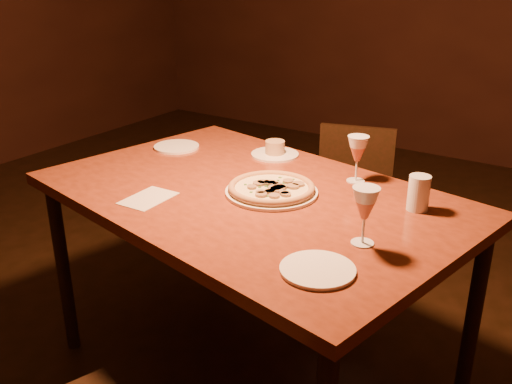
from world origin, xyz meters
The scene contains 11 objects.
floor centered at (0.00, 0.00, 0.00)m, with size 7.00×7.00×0.00m, color black.
dining_table centered at (0.28, 0.16, 0.76)m, with size 1.72×1.29×0.83m.
chair_far centered at (0.26, 1.13, 0.46)m, with size 0.49×0.49×0.82m.
pizza_plate centered at (0.35, 0.19, 0.85)m, with size 0.34×0.34×0.04m.
ramekin_saucer centered at (0.13, 0.57, 0.85)m, with size 0.21×0.21×0.07m.
wine_glass_far centered at (0.55, 0.48, 0.92)m, with size 0.08×0.08×0.18m, color #B3614A, non-canonical shape.
wine_glass_right centered at (0.79, 0.01, 0.92)m, with size 0.08×0.08×0.18m, color #B3614A, non-canonical shape.
water_tumbler centered at (0.84, 0.35, 0.89)m, with size 0.07×0.07×0.12m, color silver.
side_plate_left centered at (-0.30, 0.42, 0.84)m, with size 0.20×0.20×0.01m, color white.
side_plate_near centered at (0.75, -0.21, 0.84)m, with size 0.21×0.21×0.01m, color white.
menu_card centered at (0.01, -0.09, 0.83)m, with size 0.13×0.19×0.00m, color beige.
Camera 1 is at (1.36, -1.44, 1.62)m, focal length 40.00 mm.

